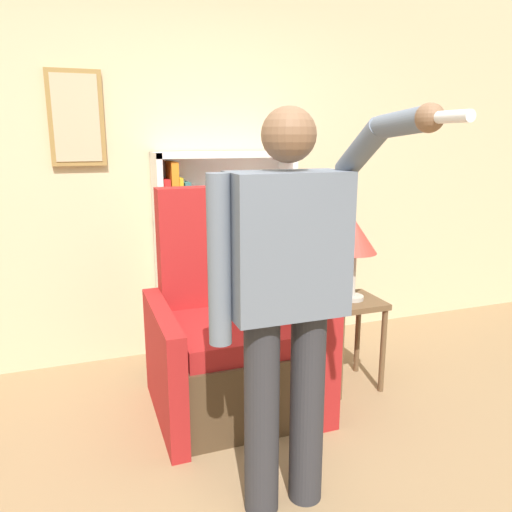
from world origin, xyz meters
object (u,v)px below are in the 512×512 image
object	(u,v)px
person_standing	(287,291)
table_lamp	(355,240)
side_table	(351,319)
armchair	(231,341)
bookcase	(213,259)

from	to	relation	value
person_standing	table_lamp	size ratio (longest dim) A/B	3.36
side_table	table_lamp	world-z (taller)	table_lamp
armchair	table_lamp	size ratio (longest dim) A/B	2.56
bookcase	table_lamp	bearing A→B (deg)	-49.27
person_standing	side_table	distance (m)	1.33
bookcase	table_lamp	xyz separation A→B (m)	(0.69, -0.81, 0.25)
side_table	armchair	bearing A→B (deg)	175.89
bookcase	side_table	size ratio (longest dim) A/B	2.54
bookcase	armchair	distance (m)	0.83
side_table	person_standing	bearing A→B (deg)	-133.53
person_standing	table_lamp	world-z (taller)	person_standing
table_lamp	person_standing	bearing A→B (deg)	-133.53
person_standing	table_lamp	xyz separation A→B (m)	(0.84, 0.88, -0.01)
bookcase	person_standing	world-z (taller)	person_standing
armchair	table_lamp	distance (m)	0.98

